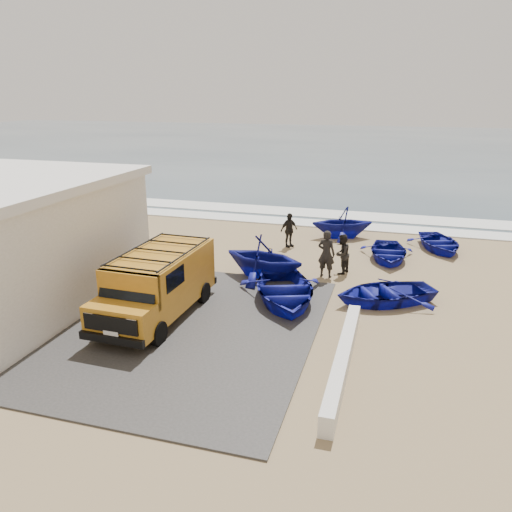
# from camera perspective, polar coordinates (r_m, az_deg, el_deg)

# --- Properties ---
(ground) EXTENTS (160.00, 160.00, 0.00)m
(ground) POSITION_cam_1_polar(r_m,az_deg,el_deg) (17.50, -5.45, -5.43)
(ground) COLOR #957D57
(slab) EXTENTS (12.00, 10.00, 0.05)m
(slab) POSITION_cam_1_polar(r_m,az_deg,el_deg) (16.70, -14.45, -7.08)
(slab) COLOR #3E3B39
(slab) RESTS_ON ground
(ocean) EXTENTS (180.00, 88.00, 0.01)m
(ocean) POSITION_cam_1_polar(r_m,az_deg,el_deg) (71.46, 11.60, 12.24)
(ocean) COLOR #385166
(ocean) RESTS_ON ground
(surf_line) EXTENTS (180.00, 1.60, 0.06)m
(surf_line) POSITION_cam_1_polar(r_m,az_deg,el_deg) (28.40, 3.46, 3.98)
(surf_line) COLOR white
(surf_line) RESTS_ON ground
(surf_wash) EXTENTS (180.00, 2.20, 0.04)m
(surf_wash) POSITION_cam_1_polar(r_m,az_deg,el_deg) (30.78, 4.51, 5.06)
(surf_wash) COLOR white
(surf_wash) RESTS_ON ground
(parapet) EXTENTS (0.35, 6.00, 0.55)m
(parapet) POSITION_cam_1_polar(r_m,az_deg,el_deg) (13.67, 9.91, -11.53)
(parapet) COLOR silver
(parapet) RESTS_ON ground
(van) EXTENTS (2.21, 5.20, 2.20)m
(van) POSITION_cam_1_polar(r_m,az_deg,el_deg) (16.36, -11.16, -2.95)
(van) COLOR #C07E1C
(van) RESTS_ON ground
(boat_near_left) EXTENTS (4.29, 5.02, 0.88)m
(boat_near_left) POSITION_cam_1_polar(r_m,az_deg,el_deg) (17.44, 3.24, -3.89)
(boat_near_left) COLOR #12188F
(boat_near_left) RESTS_ON ground
(boat_near_right) EXTENTS (4.35, 3.96, 0.74)m
(boat_near_right) POSITION_cam_1_polar(r_m,az_deg,el_deg) (17.95, 14.47, -4.06)
(boat_near_right) COLOR #12188F
(boat_near_right) RESTS_ON ground
(boat_mid_left) EXTENTS (3.88, 3.55, 1.73)m
(boat_mid_left) POSITION_cam_1_polar(r_m,az_deg,el_deg) (19.49, 0.87, -0.11)
(boat_mid_left) COLOR #12188F
(boat_mid_left) RESTS_ON ground
(boat_mid_right) EXTENTS (2.66, 3.51, 0.68)m
(boat_mid_right) POSITION_cam_1_polar(r_m,az_deg,el_deg) (22.54, 14.85, 0.42)
(boat_mid_right) COLOR #12188F
(boat_mid_right) RESTS_ON ground
(boat_far_left) EXTENTS (3.69, 3.43, 1.58)m
(boat_far_left) POSITION_cam_1_polar(r_m,az_deg,el_deg) (25.43, 9.83, 3.82)
(boat_far_left) COLOR #12188F
(boat_far_left) RESTS_ON ground
(boat_far_right) EXTENTS (3.24, 3.87, 0.69)m
(boat_far_right) POSITION_cam_1_polar(r_m,az_deg,el_deg) (24.67, 20.21, 1.43)
(boat_far_right) COLOR #12188F
(boat_far_right) RESTS_ON ground
(fisherman_front) EXTENTS (0.76, 0.56, 1.91)m
(fisherman_front) POSITION_cam_1_polar(r_m,az_deg,el_deg) (19.78, 8.04, 0.24)
(fisherman_front) COLOR black
(fisherman_front) RESTS_ON ground
(fisherman_middle) EXTENTS (0.85, 0.95, 1.64)m
(fisherman_middle) POSITION_cam_1_polar(r_m,az_deg,el_deg) (20.29, 9.77, 0.22)
(fisherman_middle) COLOR black
(fisherman_middle) RESTS_ON ground
(fisherman_back) EXTENTS (0.91, 0.99, 1.63)m
(fisherman_back) POSITION_cam_1_polar(r_m,az_deg,el_deg) (23.57, 3.79, 2.98)
(fisherman_back) COLOR black
(fisherman_back) RESTS_ON ground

